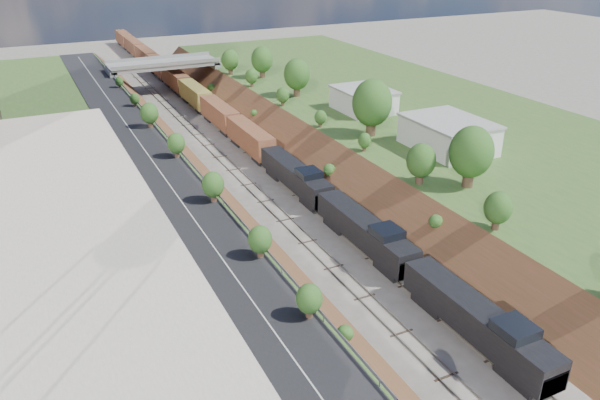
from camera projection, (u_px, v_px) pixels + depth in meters
The scene contains 15 objects.
platform_left at pixel (16, 219), 68.58m from camera, with size 44.00×180.00×5.00m, color #345924.
platform_right at pixel (460, 140), 94.70m from camera, with size 44.00×180.00×5.00m, color #345924.
embankment_left at pixel (199, 204), 78.33m from camera, with size 7.07×180.00×7.07m, color brown.
embankment_right at pixel (342, 176), 87.03m from camera, with size 7.07×180.00×7.07m, color brown.
rail_left_track at pixel (257, 192), 81.61m from camera, with size 1.58×180.00×0.18m, color gray.
rail_right_track at pixel (291, 186), 83.67m from camera, with size 1.58×180.00×0.18m, color gray.
road at pixel (162, 174), 74.44m from camera, with size 8.00×180.00×0.10m, color black.
guardrail at pixel (193, 166), 75.69m from camera, with size 0.10×171.00×0.70m.
commercial_building at pixel (75, 247), 50.05m from camera, with size 14.30×62.30×7.00m.
overpass at pixel (164, 70), 131.37m from camera, with size 24.50×8.30×7.40m.
white_building_near at pixel (448, 135), 82.52m from camera, with size 9.00×12.00×4.00m, color silver.
white_building_far at pixel (363, 101), 100.41m from camera, with size 8.00×10.00×3.60m, color silver.
tree_right_large at pixel (471, 152), 69.13m from camera, with size 5.25×5.25×7.61m.
tree_left_crest at pixel (343, 327), 42.34m from camera, with size 2.45×2.45×3.55m.
freight_train at pixel (196, 95), 120.48m from camera, with size 2.92×180.63×4.55m.
Camera 1 is at (-29.67, -9.85, 33.06)m, focal length 35.00 mm.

